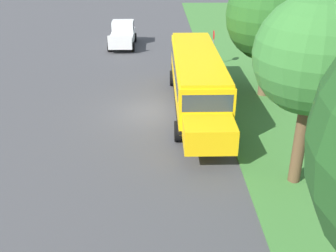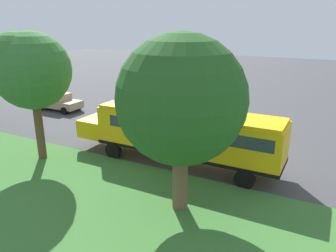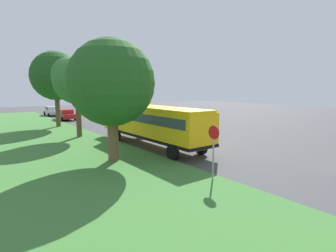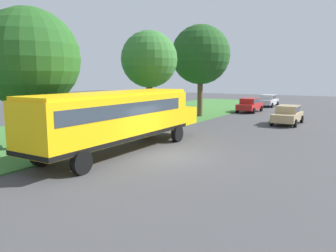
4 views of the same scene
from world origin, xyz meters
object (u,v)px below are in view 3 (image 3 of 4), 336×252
Objects in this scene: oak_tree_beside_bus at (114,84)px; oak_tree_far_end at (55,77)px; stop_sign at (213,146)px; car_silver_furthest at (52,111)px; car_tan_nearest at (125,116)px; car_red_middle at (66,114)px; school_bus at (154,123)px; oak_tree_roadside_mid at (75,79)px.

oak_tree_far_end is (1.12, 17.97, 1.12)m from oak_tree_beside_bus.
oak_tree_far_end is 24.37m from stop_sign.
car_silver_furthest is 33.53m from oak_tree_beside_bus.
car_tan_nearest is 9.98m from oak_tree_far_end.
school_bus is at bearing -89.65° from car_red_middle.
school_bus is at bearing -89.74° from car_silver_furthest.
car_tan_nearest is 0.50× the size of oak_tree_far_end.
oak_tree_roadside_mid is at bearing 85.25° from oak_tree_beside_bus.
oak_tree_beside_bus is (-4.10, -24.96, 3.93)m from car_red_middle.
oak_tree_beside_bus is at bearing -119.36° from car_tan_nearest.
oak_tree_roadside_mid is at bearing 113.95° from school_bus.
oak_tree_far_end is (-2.98, -6.99, 5.05)m from car_red_middle.
stop_sign is (-7.40, -23.24, 0.86)m from car_tan_nearest.
oak_tree_beside_bus is at bearing -94.75° from oak_tree_roadside_mid.
school_bus is at bearing -109.79° from car_tan_nearest.
oak_tree_far_end reaches higher than car_tan_nearest.
school_bus reaches higher than car_red_middle.
car_red_middle is at bearing 125.95° from car_tan_nearest.
oak_tree_far_end is at bearing 87.85° from oak_tree_roadside_mid.
car_red_middle is 31.03m from stop_sign.
oak_tree_beside_bus is 9.83m from oak_tree_roadside_mid.
car_tan_nearest is 20.17m from oak_tree_beside_bus.
oak_tree_beside_bus reaches higher than stop_sign.
oak_tree_roadside_mid is (-3.29, -15.18, 4.48)m from car_red_middle.
oak_tree_roadside_mid is 8.22m from oak_tree_far_end.
stop_sign is (2.30, -6.00, -3.07)m from oak_tree_beside_bus.
car_silver_furthest is at bearing 78.82° from oak_tree_far_end.
oak_tree_beside_bus is at bearing -153.98° from school_bus.
oak_tree_far_end is at bearing 92.82° from stop_sign.
oak_tree_far_end is at bearing 86.43° from oak_tree_beside_bus.
stop_sign reaches higher than car_red_middle.
school_bus is at bearing -66.05° from oak_tree_roadside_mid.
oak_tree_roadside_mid is (-8.89, -7.46, 4.48)m from car_tan_nearest.
car_tan_nearest is at bearing 40.02° from oak_tree_roadside_mid.
oak_tree_roadside_mid is (-3.43, 7.71, 3.43)m from school_bus.
oak_tree_roadside_mid is 0.83× the size of oak_tree_far_end.
car_tan_nearest is 0.59× the size of oak_tree_beside_bus.
oak_tree_far_end reaches higher than car_silver_furthest.
car_red_middle is 1.61× the size of stop_sign.
stop_sign is at bearing -107.66° from car_tan_nearest.
oak_tree_far_end is at bearing 175.13° from car_tan_nearest.
car_red_middle is at bearing 90.35° from school_bus.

